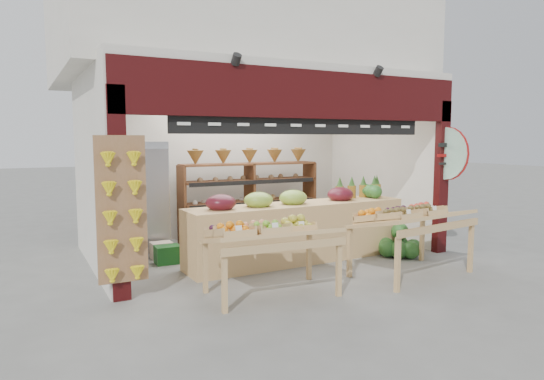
{
  "coord_description": "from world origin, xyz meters",
  "views": [
    {
      "loc": [
        -3.84,
        -7.14,
        2.01
      ],
      "look_at": [
        -0.16,
        -0.2,
        1.17
      ],
      "focal_mm": 32.0,
      "sensor_mm": 36.0,
      "label": 1
    }
  ],
  "objects_px": {
    "cardboard_stack": "(147,249)",
    "display_table_right": "(407,217)",
    "back_shelving": "(250,183)",
    "mid_counter": "(298,230)",
    "refrigerator": "(145,197)",
    "display_table_left": "(262,233)",
    "watermelon_pile": "(399,245)"
  },
  "relations": [
    {
      "from": "refrigerator",
      "to": "watermelon_pile",
      "type": "relative_size",
      "value": 2.68
    },
    {
      "from": "mid_counter",
      "to": "watermelon_pile",
      "type": "xyz_separation_m",
      "value": [
        1.69,
        -0.56,
        -0.33
      ]
    },
    {
      "from": "cardboard_stack",
      "to": "mid_counter",
      "type": "xyz_separation_m",
      "value": [
        2.25,
        -0.97,
        0.29
      ]
    },
    {
      "from": "mid_counter",
      "to": "display_table_left",
      "type": "bearing_deg",
      "value": -135.16
    },
    {
      "from": "back_shelving",
      "to": "display_table_right",
      "type": "height_order",
      "value": "back_shelving"
    },
    {
      "from": "back_shelving",
      "to": "cardboard_stack",
      "type": "height_order",
      "value": "back_shelving"
    },
    {
      "from": "cardboard_stack",
      "to": "display_table_right",
      "type": "xyz_separation_m",
      "value": [
        3.23,
        -2.44,
        0.64
      ]
    },
    {
      "from": "back_shelving",
      "to": "display_table_right",
      "type": "relative_size",
      "value": 1.52
    },
    {
      "from": "display_table_left",
      "to": "display_table_right",
      "type": "distance_m",
      "value": 2.3
    },
    {
      "from": "cardboard_stack",
      "to": "watermelon_pile",
      "type": "height_order",
      "value": "cardboard_stack"
    },
    {
      "from": "refrigerator",
      "to": "display_table_left",
      "type": "bearing_deg",
      "value": -70.35
    },
    {
      "from": "back_shelving",
      "to": "refrigerator",
      "type": "bearing_deg",
      "value": -176.67
    },
    {
      "from": "refrigerator",
      "to": "watermelon_pile",
      "type": "height_order",
      "value": "refrigerator"
    },
    {
      "from": "refrigerator",
      "to": "display_table_left",
      "type": "relative_size",
      "value": 1.14
    },
    {
      "from": "refrigerator",
      "to": "mid_counter",
      "type": "relative_size",
      "value": 0.51
    },
    {
      "from": "refrigerator",
      "to": "watermelon_pile",
      "type": "distance_m",
      "value": 4.54
    },
    {
      "from": "refrigerator",
      "to": "mid_counter",
      "type": "xyz_separation_m",
      "value": [
        2.04,
        -1.9,
        -0.46
      ]
    },
    {
      "from": "mid_counter",
      "to": "display_table_right",
      "type": "xyz_separation_m",
      "value": [
        0.98,
        -1.47,
        0.35
      ]
    },
    {
      "from": "back_shelving",
      "to": "mid_counter",
      "type": "distance_m",
      "value": 2.11
    },
    {
      "from": "refrigerator",
      "to": "mid_counter",
      "type": "distance_m",
      "value": 2.82
    },
    {
      "from": "display_table_right",
      "to": "watermelon_pile",
      "type": "distance_m",
      "value": 1.34
    },
    {
      "from": "cardboard_stack",
      "to": "watermelon_pile",
      "type": "distance_m",
      "value": 4.23
    },
    {
      "from": "mid_counter",
      "to": "refrigerator",
      "type": "bearing_deg",
      "value": 137.14
    },
    {
      "from": "back_shelving",
      "to": "cardboard_stack",
      "type": "bearing_deg",
      "value": -155.84
    },
    {
      "from": "mid_counter",
      "to": "display_table_left",
      "type": "height_order",
      "value": "mid_counter"
    },
    {
      "from": "back_shelving",
      "to": "mid_counter",
      "type": "relative_size",
      "value": 0.75
    },
    {
      "from": "cardboard_stack",
      "to": "display_table_right",
      "type": "relative_size",
      "value": 0.5
    },
    {
      "from": "cardboard_stack",
      "to": "display_table_right",
      "type": "height_order",
      "value": "display_table_right"
    },
    {
      "from": "back_shelving",
      "to": "cardboard_stack",
      "type": "distance_m",
      "value": 2.7
    },
    {
      "from": "back_shelving",
      "to": "display_table_left",
      "type": "distance_m",
      "value": 3.62
    },
    {
      "from": "mid_counter",
      "to": "display_table_right",
      "type": "relative_size",
      "value": 2.03
    },
    {
      "from": "back_shelving",
      "to": "cardboard_stack",
      "type": "relative_size",
      "value": 3.02
    }
  ]
}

